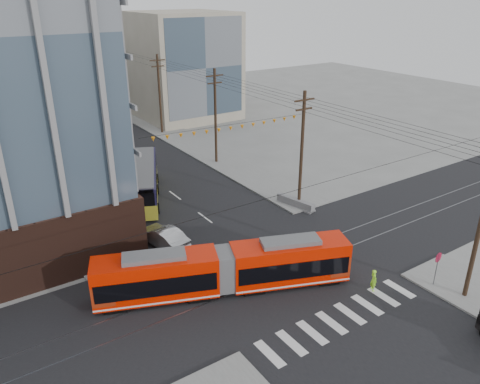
% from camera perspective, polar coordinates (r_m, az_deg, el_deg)
% --- Properties ---
extents(ground, '(160.00, 160.00, 0.00)m').
position_cam_1_polar(ground, '(32.66, 8.38, -12.26)').
color(ground, slate).
extents(bg_bldg_ne_near, '(14.00, 14.00, 16.00)m').
position_cam_1_polar(bg_bldg_ne_near, '(76.28, -6.91, 15.02)').
color(bg_bldg_ne_near, gray).
rests_on(bg_bldg_ne_near, ground).
extents(bg_bldg_ne_far, '(16.00, 16.00, 14.00)m').
position_cam_1_polar(bg_bldg_ne_far, '(95.24, -11.56, 15.77)').
color(bg_bldg_ne_far, '#8C99A5').
rests_on(bg_bldg_ne_far, ground).
extents(utility_pole_far, '(0.30, 0.30, 11.00)m').
position_cam_1_polar(utility_pole_far, '(80.98, -14.36, 13.17)').
color(utility_pole_far, black).
rests_on(utility_pole_far, ground).
extents(streetcar, '(16.86, 8.58, 3.31)m').
position_cam_1_polar(streetcar, '(31.80, -1.90, -9.45)').
color(streetcar, red).
rests_on(streetcar, ground).
extents(city_bus, '(7.31, 12.05, 3.41)m').
position_cam_1_polar(city_bus, '(46.80, -11.71, 1.33)').
color(city_bus, '#1A1538').
rests_on(city_bus, ground).
extents(parked_car_silver, '(2.68, 5.15, 1.62)m').
position_cam_1_polar(parked_car_silver, '(37.95, -9.30, -5.41)').
color(parked_car_silver, '#B5B6B9').
rests_on(parked_car_silver, ground).
extents(parked_car_white, '(2.89, 5.10, 1.39)m').
position_cam_1_polar(parked_car_white, '(45.30, -14.60, -1.10)').
color(parked_car_white, silver).
rests_on(parked_car_white, ground).
extents(parked_car_grey, '(3.96, 5.50, 1.39)m').
position_cam_1_polar(parked_car_grey, '(50.81, -16.93, 1.34)').
color(parked_car_grey, slate).
rests_on(parked_car_grey, ground).
extents(pedestrian, '(0.57, 0.69, 1.61)m').
position_cam_1_polar(pedestrian, '(33.54, 15.97, -10.29)').
color(pedestrian, '#A2FF2D').
rests_on(pedestrian, ground).
extents(stop_sign, '(0.82, 0.82, 2.48)m').
position_cam_1_polar(stop_sign, '(35.12, 22.77, -8.83)').
color(stop_sign, '#AE0E31').
rests_on(stop_sign, ground).
extents(jersey_barrier, '(1.75, 4.15, 0.81)m').
position_cam_1_polar(jersey_barrier, '(44.54, 6.78, -1.31)').
color(jersey_barrier, slate).
rests_on(jersey_barrier, ground).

